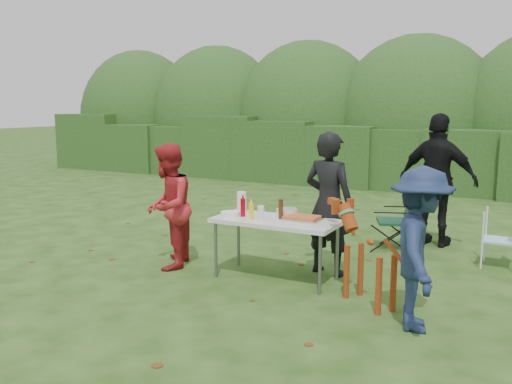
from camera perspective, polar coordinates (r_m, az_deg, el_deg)
The scene contains 20 objects.
ground at distance 6.73m, azimuth -1.24°, elevation -8.95°, with size 80.00×80.00×0.00m, color #1E4211.
hedge_row at distance 13.99m, azimuth 14.96°, elevation 3.76°, with size 22.00×1.40×1.70m, color #23471C.
shrub_backdrop at distance 15.51m, azimuth 16.44°, elevation 6.97°, with size 20.00×2.60×3.20m, color #3D6628.
folding_table at distance 6.51m, azimuth 2.11°, elevation -3.33°, with size 1.50×0.70×0.74m.
person_cook at distance 6.73m, azimuth 7.67°, elevation -1.22°, with size 0.65×0.43×1.78m, color black.
person_red_jacket at distance 7.04m, azimuth -9.23°, elevation -1.49°, with size 0.78×0.61×1.61m, color red.
person_black_puffy at distance 8.46m, azimuth 18.57°, elevation 1.17°, with size 1.16×0.48×1.98m, color black.
child at distance 5.27m, azimuth 16.89°, elevation -5.77°, with size 1.00×0.57×1.54m, color #1B294D.
dog at distance 5.83m, azimuth 11.90°, elevation -6.75°, with size 1.08×0.43×1.03m, color #8E3311, non-canonical shape.
camping_chair at distance 8.14m, azimuth 14.50°, elevation -2.62°, with size 0.59×0.59×0.94m, color #143F26, non-canonical shape.
lawn_chair at distance 7.74m, azimuth 24.31°, elevation -4.42°, with size 0.46×0.46×0.77m, color #4EAFD1, non-canonical shape.
food_tray at distance 6.45m, azimuth 4.84°, elevation -2.89°, with size 0.45×0.30×0.02m, color #B7B7BA.
focaccia_bread at distance 6.44m, azimuth 4.84°, elevation -2.65°, with size 0.40×0.26×0.04m, color #CA612C.
mustard_bottle at distance 6.45m, azimuth -0.51°, elevation -2.04°, with size 0.06×0.06×0.20m, color yellow.
ketchup_bottle at distance 6.63m, azimuth -1.40°, elevation -1.65°, with size 0.06×0.06×0.22m, color #A3000E.
beer_bottle at distance 6.48m, azimuth 2.62°, elevation -1.83°, with size 0.06×0.06×0.24m, color #47230F.
paper_towel_roll at distance 6.90m, azimuth -1.53°, elevation -1.05°, with size 0.12×0.12×0.26m, color white.
cup_stack at distance 6.37m, azimuth 0.51°, elevation -2.27°, with size 0.08×0.08×0.18m, color white.
pasta_bowl at distance 6.63m, azimuth 3.28°, elevation -2.20°, with size 0.26×0.26×0.10m, color silver.
plate_stack at distance 6.69m, azimuth -2.73°, elevation -2.29°, with size 0.24×0.24×0.05m, color white.
Camera 1 is at (3.13, -5.58, 2.09)m, focal length 38.00 mm.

